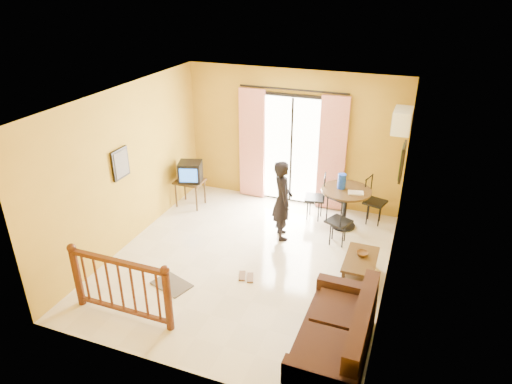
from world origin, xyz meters
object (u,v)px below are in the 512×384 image
at_px(dining_table, 346,197).
at_px(sofa, 338,338).
at_px(television, 190,172).
at_px(standing_person, 282,200).
at_px(coffee_table, 360,265).

xyz_separation_m(dining_table, sofa, (0.57, -3.38, -0.30)).
bearing_deg(television, standing_person, -31.20).
relative_size(coffee_table, standing_person, 0.58).
distance_m(dining_table, sofa, 3.44).
xyz_separation_m(television, dining_table, (3.16, 0.24, -0.15)).
distance_m(coffee_table, sofa, 1.78).
distance_m(television, standing_person, 2.22).
bearing_deg(standing_person, sofa, -176.78).
relative_size(television, coffee_table, 0.63).
relative_size(television, dining_table, 0.59).
bearing_deg(dining_table, sofa, -80.48).
height_order(dining_table, coffee_table, dining_table).
relative_size(dining_table, standing_person, 0.63).
distance_m(television, dining_table, 3.17).
relative_size(television, standing_person, 0.37).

